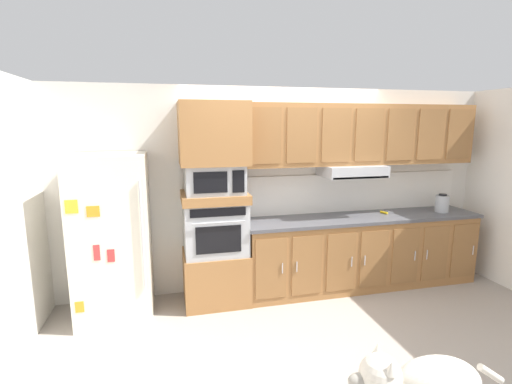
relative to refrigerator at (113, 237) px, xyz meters
The scene contains 15 objects.
ground_plane 2.30m from the refrigerator, 18.68° to the right, with size 9.60×9.60×0.00m, color #9E9389.
back_kitchen_wall 2.09m from the refrigerator, 12.08° to the left, with size 6.20×0.12×2.50m, color silver.
refrigerator is the anchor object (origin of this frame).
oven_base_cabinet 1.25m from the refrigerator, ahead, with size 0.74×0.62×0.60m, color #996638.
built_in_oven 1.10m from the refrigerator, ahead, with size 0.70×0.62×0.60m.
appliance_mid_shelf 1.16m from the refrigerator, ahead, with size 0.74×0.62×0.10m, color #996638.
microwave 1.24m from the refrigerator, ahead, with size 0.64×0.54×0.32m.
appliance_upper_cabinet 1.54m from the refrigerator, ahead, with size 0.74×0.62×0.68m, color #996638.
lower_cabinet_run 3.00m from the refrigerator, ahead, with size 3.00×0.63×0.88m.
countertop_slab 2.97m from the refrigerator, ahead, with size 3.04×0.64×0.04m, color #4C4C51.
backsplash_panel 3.01m from the refrigerator, ahead, with size 3.04×0.02×0.50m, color silver.
upper_cabinet_with_hood 3.14m from the refrigerator, ahead, with size 3.00×0.48×0.88m.
screwdriver 3.31m from the refrigerator, ahead, with size 0.16×0.15×0.03m.
electric_kettle 4.09m from the refrigerator, ahead, with size 0.17×0.17×0.24m.
dog 3.12m from the refrigerator, 47.03° to the right, with size 1.05×0.39×0.70m.
Camera 1 is at (-1.42, -3.35, 2.06)m, focal length 26.04 mm.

